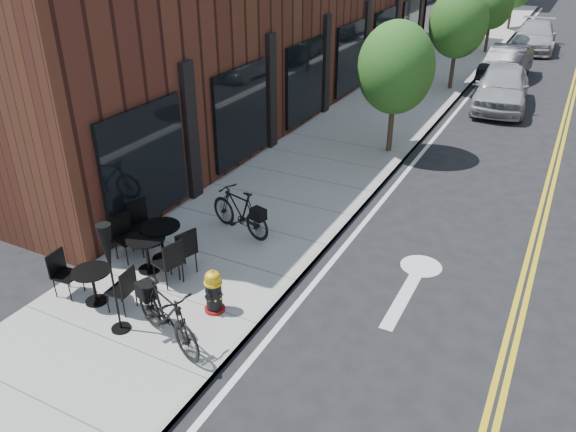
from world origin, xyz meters
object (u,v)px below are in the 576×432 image
Objects in this scene: parked_car_b at (506,64)px; bicycle_left at (240,211)px; bistro_set_c at (161,237)px; fire_hydrant at (214,292)px; parked_car_a at (502,87)px; patio_umbrella at (108,257)px; parked_car_c at (535,36)px; bistro_set_a at (93,282)px; bistro_set_b at (147,249)px; bicycle_right at (166,314)px.

bicycle_left is at bearing -95.57° from parked_car_b.
bicycle_left reaches higher than bistro_set_c.
parked_car_a is at bearing 82.84° from fire_hydrant.
bicycle_left is 17.56m from parked_car_b.
bicycle_left is at bearing 89.32° from patio_umbrella.
bistro_set_c is 26.68m from parked_car_c.
bicycle_left reaches higher than bistro_set_a.
bistro_set_c is 19.38m from parked_car_b.
parked_car_c is (-0.08, 11.77, -0.05)m from parked_car_a.
bistro_set_a is 0.80× the size of patio_umbrella.
bistro_set_b is at bearing 77.47° from bistro_set_a.
bicycle_left is 3.82m from bicycle_right.
parked_car_a is (3.60, 16.70, -0.80)m from patio_umbrella.
patio_umbrella reaches higher than parked_car_c.
bistro_set_a is 0.32× the size of parked_car_c.
parked_car_b is at bearing 86.18° from fire_hydrant.
bistro_set_c is (-0.83, -1.69, -0.02)m from bicycle_left.
bicycle_left is at bearing 114.18° from fire_hydrant.
fire_hydrant is 2.87m from bicycle_left.
parked_car_c is (4.30, 26.33, 0.11)m from bistro_set_c.
parked_car_a is at bearing 69.84° from bistro_set_a.
parked_car_b is (2.18, 21.00, 0.03)m from bicycle_right.
patio_umbrella reaches higher than bicycle_right.
parked_car_b is at bearing -96.14° from parked_car_c.
patio_umbrella is at bearing -93.88° from parked_car_b.
parked_car_b reaches higher than bistro_set_a.
bicycle_right is at bearing -27.52° from bistro_set_b.
bicycle_left is (-1.09, 2.65, 0.13)m from fire_hydrant.
bistro_set_b is at bearing -69.41° from bistro_set_c.
bicycle_right reaches higher than fire_hydrant.
parked_car_a is 4.44m from parked_car_b.
bicycle_right is 1.31m from patio_umbrella.
bistro_set_a is at bearing -83.22° from bistro_set_b.
parked_car_b reaches higher than fire_hydrant.
bicycle_right is at bearing -30.68° from bistro_set_c.
parked_car_c reaches higher than bicycle_left.
patio_umbrella reaches higher than bicycle_left.
bistro_set_b is 15.65m from parked_car_a.
parked_car_c is (3.48, 24.64, 0.09)m from bicycle_left.
bicycle_left is 0.40× the size of parked_car_b.
bistro_set_a is at bearing -76.50° from bistro_set_c.
bicycle_right is 0.92× the size of patio_umbrella.
bistro_set_a is (-2.08, -0.79, 0.04)m from fire_hydrant.
patio_umbrella is (0.94, -0.40, 1.03)m from bistro_set_a.
bistro_set_b is at bearing 114.60° from patio_umbrella.
parked_car_c is (2.39, 27.28, 0.22)m from fire_hydrant.
fire_hydrant is 0.17× the size of parked_car_c.
patio_umbrella is 28.70m from parked_car_c.
bicycle_right is at bearing -91.41° from parked_car_b.
bicycle_right is 0.41× the size of parked_car_a.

